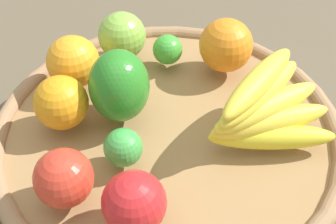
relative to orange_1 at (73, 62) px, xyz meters
name	(u,v)px	position (x,y,z in m)	size (l,w,h in m)	color
ground_plane	(168,141)	(-0.12, -0.10, -0.07)	(2.40, 2.40, 0.00)	brown
basket	(168,132)	(-0.12, -0.10, -0.05)	(0.46, 0.46, 0.03)	#9D7649
orange_1	(73,62)	(0.00, 0.00, 0.00)	(0.07, 0.07, 0.07)	orange
apple_0	(64,178)	(-0.19, 0.04, 0.00)	(0.07, 0.07, 0.07)	red
bell_pepper	(119,86)	(-0.08, -0.05, 0.01)	(0.08, 0.08, 0.10)	#2B8024
lime_0	(168,50)	(0.00, -0.14, -0.01)	(0.04, 0.04, 0.04)	green
banana_bunch	(266,108)	(-0.17, -0.20, 0.01)	(0.14, 0.16, 0.09)	yellow
orange_2	(226,45)	(-0.03, -0.21, 0.00)	(0.08, 0.08, 0.08)	orange
apple_2	(122,36)	(0.04, -0.08, 0.00)	(0.07, 0.07, 0.07)	#85B944
lime_1	(123,147)	(-0.16, -0.03, -0.01)	(0.05, 0.05, 0.05)	green
apple_1	(134,203)	(-0.25, -0.02, 0.00)	(0.07, 0.07, 0.07)	red
orange_0	(61,103)	(-0.07, 0.03, 0.00)	(0.07, 0.07, 0.07)	orange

